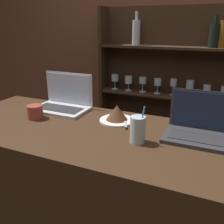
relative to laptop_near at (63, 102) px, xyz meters
The scene contains 8 objects.
bar_counter 0.74m from the laptop_near, 26.55° to the right, with size 1.92×0.67×0.99m.
back_wall 1.13m from the laptop_near, 65.97° to the left, with size 7.00×0.06×2.70m.
back_shelf 1.07m from the laptop_near, 59.60° to the left, with size 1.36×0.18×1.66m.
laptop_near is the anchor object (origin of this frame).
laptop_far 0.85m from the laptop_near, ahead, with size 0.33×0.21×0.22m.
cake_plate 0.40m from the laptop_near, ahead, with size 0.20×0.20×0.09m.
water_glass 0.65m from the laptop_near, 24.31° to the right, with size 0.07×0.07×0.18m.
coffee_cup 0.22m from the laptop_near, 104.18° to the right, with size 0.09×0.09×0.08m.
Camera 1 is at (0.46, -0.71, 1.51)m, focal length 40.00 mm.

